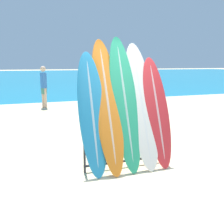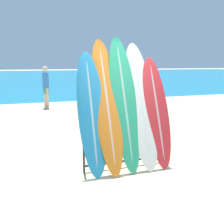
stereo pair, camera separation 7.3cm
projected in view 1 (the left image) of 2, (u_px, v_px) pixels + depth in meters
name	position (u px, v px, depth m)	size (l,w,h in m)	color
ground_plane	(157.00, 182.00, 4.35)	(160.00, 160.00, 0.00)	beige
ocean_water	(32.00, 76.00, 40.12)	(120.00, 60.00, 0.01)	teal
surfboard_rack	(126.00, 142.00, 4.89)	(1.65, 0.04, 0.90)	#28282D
surfboard_slot_0	(92.00, 113.00, 4.61)	(0.50, 0.83, 2.16)	teal
surfboard_slot_1	(107.00, 104.00, 4.74)	(0.50, 1.10, 2.41)	orange
surfboard_slot_2	(125.00, 102.00, 4.85)	(0.50, 1.02, 2.46)	#289E70
surfboard_slot_3	(141.00, 104.00, 4.97)	(0.55, 1.02, 2.35)	silver
surfboard_slot_4	(157.00, 111.00, 5.03)	(0.49, 0.86, 2.07)	red
person_near_water	(101.00, 97.00, 8.70)	(0.25, 0.26, 1.53)	#846047
person_mid_beach	(118.00, 100.00, 7.26)	(0.28, 0.23, 1.70)	#846047
person_far_left	(44.00, 85.00, 11.47)	(0.26, 0.31, 1.82)	beige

